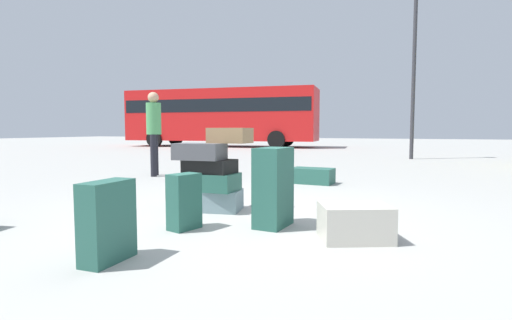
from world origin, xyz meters
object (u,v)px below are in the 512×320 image
suitcase_teal_behind_tower (273,187)px  suitcase_teal_left_side (184,201)px  suitcase_cream_right_side (355,222)px  suitcase_teal_upright_blue (107,222)px  suitcase_tower (212,174)px  suitcase_teal_foreground_near (312,176)px  lamp_post (415,39)px  parked_bus (221,114)px  person_bearded_onlooker (154,126)px

suitcase_teal_behind_tower → suitcase_teal_left_side: bearing=-145.9°
suitcase_cream_right_side → suitcase_teal_upright_blue: bearing=-166.3°
suitcase_tower → suitcase_teal_foreground_near: bearing=78.5°
suitcase_teal_foreground_near → lamp_post: (1.63, 6.86, 3.68)m
suitcase_teal_upright_blue → lamp_post: lamp_post is taller
suitcase_teal_behind_tower → parked_bus: 18.35m
suitcase_tower → suitcase_teal_upright_blue: (0.15, -1.87, -0.14)m
suitcase_cream_right_side → suitcase_teal_behind_tower: suitcase_teal_behind_tower is taller
suitcase_teal_behind_tower → lamp_post: 10.67m
suitcase_tower → lamp_post: 10.38m
suitcase_teal_left_side → suitcase_teal_foreground_near: bearing=99.7°
parked_bus → suitcase_tower: bearing=-69.4°
suitcase_tower → suitcase_teal_behind_tower: suitcase_tower is taller
person_bearded_onlooker → parked_bus: parked_bus is taller
suitcase_teal_behind_tower → parked_bus: bearing=123.4°
lamp_post → suitcase_teal_left_side: bearing=-100.9°
suitcase_tower → parked_bus: size_ratio=0.09×
suitcase_teal_foreground_near → parked_bus: (-8.33, 12.92, 1.70)m
suitcase_tower → suitcase_teal_left_side: suitcase_tower is taller
suitcase_teal_foreground_near → lamp_post: lamp_post is taller
suitcase_teal_foreground_near → suitcase_teal_behind_tower: (0.37, -3.17, 0.25)m
suitcase_teal_upright_blue → suitcase_teal_left_side: suitcase_teal_upright_blue is taller
suitcase_teal_upright_blue → parked_bus: (-7.93, 17.51, 1.54)m
suitcase_cream_right_side → suitcase_teal_behind_tower: size_ratio=0.75×
lamp_post → suitcase_teal_behind_tower: bearing=-97.2°
suitcase_teal_foreground_near → suitcase_teal_behind_tower: size_ratio=0.94×
suitcase_teal_foreground_near → person_bearded_onlooker: size_ratio=0.43×
suitcase_cream_right_side → parked_bus: (-9.51, 16.29, 1.68)m
suitcase_tower → suitcase_cream_right_side: (1.73, -0.66, -0.28)m
suitcase_teal_left_side → lamp_post: bearing=94.9°
suitcase_teal_upright_blue → suitcase_teal_behind_tower: suitcase_teal_behind_tower is taller
suitcase_teal_foreground_near → lamp_post: 7.95m
parked_bus → lamp_post: lamp_post is taller
suitcase_teal_left_side → suitcase_teal_foreground_near: suitcase_teal_left_side is taller
suitcase_cream_right_side → suitcase_teal_behind_tower: bearing=142.1°
suitcase_teal_left_side → lamp_post: (2.02, 10.44, 3.55)m
suitcase_tower → suitcase_teal_upright_blue: size_ratio=1.66×
person_bearded_onlooker → lamp_post: bearing=119.0°
person_bearded_onlooker → suitcase_cream_right_side: bearing=28.1°
suitcase_teal_foreground_near → suitcase_teal_left_side: bearing=-91.6°
suitcase_teal_upright_blue → person_bearded_onlooker: bearing=121.4°
suitcase_cream_right_side → person_bearded_onlooker: 5.61m
suitcase_teal_behind_tower → parked_bus: size_ratio=0.07×
lamp_post → parked_bus: bearing=148.7°
parked_bus → lamp_post: (9.97, -6.07, 1.98)m
suitcase_teal_left_side → parked_bus: 18.39m
suitcase_cream_right_side → suitcase_tower: bearing=135.3°
parked_bus → lamp_post: 11.83m
suitcase_teal_upright_blue → person_bearded_onlooker: size_ratio=0.34×
suitcase_teal_behind_tower → person_bearded_onlooker: person_bearded_onlooker is taller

